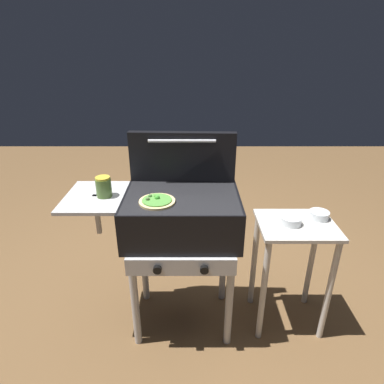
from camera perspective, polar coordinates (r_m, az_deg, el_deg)
ground_plane at (r=2.30m, az=-1.34°, el=-21.32°), size 8.00×8.00×0.00m
grill at (r=1.83m, az=-2.01°, el=-4.72°), size 0.96×0.53×0.90m
grill_lid_open at (r=1.92m, az=-1.48°, el=6.25°), size 0.63×0.09×0.30m
pizza_veggie at (r=1.70m, az=-6.03°, el=-1.57°), size 0.19×0.19×0.04m
sauce_jar at (r=1.80m, az=-15.15°, el=0.92°), size 0.08×0.08×0.11m
prep_table at (r=2.05m, az=17.57°, el=-10.27°), size 0.44×0.36×0.72m
topping_bowl_near at (r=1.92m, az=17.32°, el=-4.91°), size 0.12×0.12×0.04m
topping_bowl_far at (r=2.04m, az=21.79°, el=-3.88°), size 0.11×0.11×0.04m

